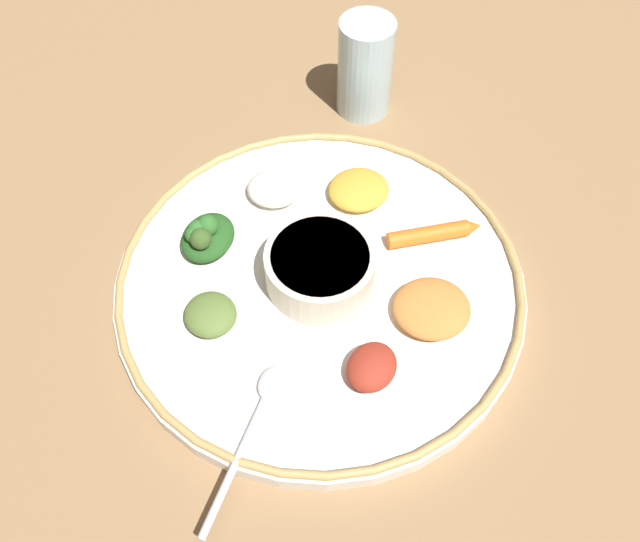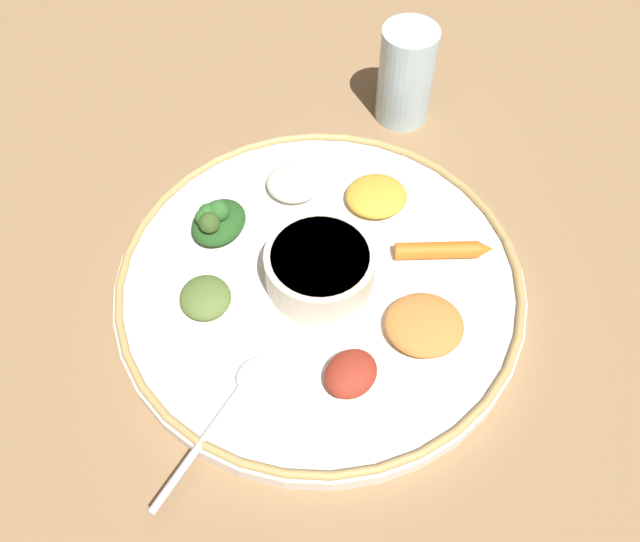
{
  "view_description": "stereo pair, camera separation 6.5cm",
  "coord_description": "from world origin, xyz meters",
  "views": [
    {
      "loc": [
        -0.21,
        -0.3,
        0.57
      ],
      "look_at": [
        0.0,
        0.0,
        0.03
      ],
      "focal_mm": 38.03,
      "sensor_mm": 36.0,
      "label": 1
    },
    {
      "loc": [
        -0.16,
        -0.33,
        0.57
      ],
      "look_at": [
        0.0,
        0.0,
        0.03
      ],
      "focal_mm": 38.03,
      "sensor_mm": 36.0,
      "label": 2
    }
  ],
  "objects": [
    {
      "name": "ground_plane",
      "position": [
        0.0,
        0.0,
        0.0
      ],
      "size": [
        2.4,
        2.4,
        0.0
      ],
      "primitive_type": "plane",
      "color": "olive"
    },
    {
      "name": "platter_rim",
      "position": [
        0.0,
        0.0,
        0.02
      ],
      "size": [
        0.4,
        0.4,
        0.01
      ],
      "primitive_type": "torus",
      "color": "tan",
      "rests_on": "platter"
    },
    {
      "name": "greens_pile",
      "position": [
        -0.07,
        0.1,
        0.04
      ],
      "size": [
        0.08,
        0.08,
        0.04
      ],
      "color": "#23511E",
      "rests_on": "platter"
    },
    {
      "name": "drinking_glass",
      "position": [
        0.2,
        0.19,
        0.05
      ],
      "size": [
        0.06,
        0.06,
        0.12
      ],
      "color": "silver",
      "rests_on": "ground_plane"
    },
    {
      "name": "center_bowl",
      "position": [
        0.0,
        0.0,
        0.04
      ],
      "size": [
        0.11,
        0.11,
        0.04
      ],
      "color": "beige",
      "rests_on": "platter"
    },
    {
      "name": "mound_collards",
      "position": [
        -0.11,
        0.02,
        0.03
      ],
      "size": [
        0.05,
        0.05,
        0.02
      ],
      "primitive_type": "ellipsoid",
      "rotation": [
        0.0,
        0.0,
        1.61
      ],
      "color": "#567033",
      "rests_on": "platter"
    },
    {
      "name": "mound_beet",
      "position": [
        -0.02,
        -0.11,
        0.03
      ],
      "size": [
        0.06,
        0.06,
        0.02
      ],
      "primitive_type": "ellipsoid",
      "rotation": [
        0.0,
        0.0,
        0.41
      ],
      "color": "maroon",
      "rests_on": "platter"
    },
    {
      "name": "mound_lentil_yellow",
      "position": [
        0.1,
        0.06,
        0.03
      ],
      "size": [
        0.08,
        0.08,
        0.02
      ],
      "primitive_type": "ellipsoid",
      "rotation": [
        0.0,
        0.0,
        6.0
      ],
      "color": "gold",
      "rests_on": "platter"
    },
    {
      "name": "spoon",
      "position": [
        -0.13,
        -0.09,
        0.02
      ],
      "size": [
        0.14,
        0.1,
        0.01
      ],
      "color": "silver",
      "rests_on": "platter"
    },
    {
      "name": "platter",
      "position": [
        0.0,
        0.0,
        0.01
      ],
      "size": [
        0.4,
        0.4,
        0.02
      ],
      "primitive_type": "cylinder",
      "color": "white",
      "rests_on": "ground_plane"
    },
    {
      "name": "mound_squash",
      "position": [
        0.06,
        -0.09,
        0.03
      ],
      "size": [
        0.1,
        0.09,
        0.02
      ],
      "primitive_type": "ellipsoid",
      "rotation": [
        0.0,
        0.0,
        2.68
      ],
      "color": "#C67A38",
      "rests_on": "platter"
    },
    {
      "name": "mound_rice_white",
      "position": [
        0.02,
        0.12,
        0.03
      ],
      "size": [
        0.08,
        0.08,
        0.02
      ],
      "primitive_type": "ellipsoid",
      "rotation": [
        0.0,
        0.0,
        5.48
      ],
      "color": "silver",
      "rests_on": "platter"
    },
    {
      "name": "carrot_near_spoon",
      "position": [
        0.12,
        -0.03,
        0.03
      ],
      "size": [
        0.1,
        0.05,
        0.02
      ],
      "color": "orange",
      "rests_on": "platter"
    }
  ]
}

